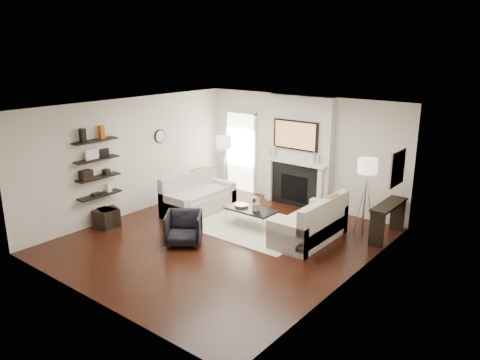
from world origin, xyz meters
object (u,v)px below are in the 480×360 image
Objects in this scene: loveseat_left_base at (199,203)px; lamp_left_shade at (224,142)px; coffee_table at (251,210)px; ottoman_near at (109,217)px; lamp_right_shade at (368,166)px; loveseat_right_base at (309,230)px; armchair at (184,227)px.

lamp_left_shade is at bearing 103.43° from loveseat_left_base.
coffee_table reaches higher than ottoman_near.
lamp_right_shade is at bearing 34.85° from ottoman_near.
lamp_left_shade reaches higher than ottoman_near.
ottoman_near is at bearing -101.04° from lamp_left_shade.
loveseat_left_base is 1.64× the size of coffee_table.
ottoman_near is (-3.83, -2.05, -0.01)m from loveseat_right_base.
armchair is at bearing -132.28° from lamp_right_shade.
lamp_left_shade and lamp_right_shade have the same top height.
ottoman_near is (-2.48, -1.87, -0.20)m from coffee_table.
armchair is at bearing -108.38° from coffee_table.
loveseat_left_base reaches higher than ottoman_near.
ottoman_near is (-0.93, -1.89, -0.01)m from loveseat_left_base.
coffee_table is 3.11m from ottoman_near.
loveseat_right_base is 2.52× the size of armchair.
lamp_left_shade is (-1.86, 1.30, 1.05)m from coffee_table.
armchair is 1.79× the size of lamp_left_shade.
lamp_right_shade is (2.55, 2.80, 1.09)m from armchair.
lamp_right_shade is at bearing 31.95° from coffee_table.
loveseat_right_base reaches higher than ottoman_near.
lamp_right_shade is at bearing -0.46° from lamp_left_shade.
lamp_right_shade reaches higher than loveseat_right_base.
lamp_left_shade is 1.00× the size of ottoman_near.
loveseat_right_base is at bearing 28.19° from ottoman_near.
lamp_left_shade is 3.90m from lamp_right_shade.
armchair is (1.04, -1.54, 0.15)m from loveseat_left_base.
lamp_right_shade reaches higher than loveseat_left_base.
lamp_left_shade is at bearing 78.96° from ottoman_near.
coffee_table is at bearing 37.09° from ottoman_near.
loveseat_left_base is at bearing 86.28° from armchair.
coffee_table is at bearing -35.03° from lamp_left_shade.
armchair is at bearing -55.97° from loveseat_left_base.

